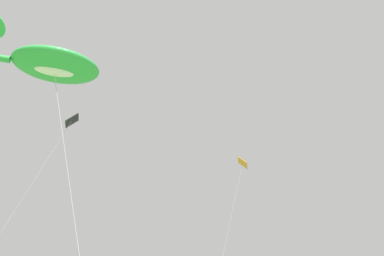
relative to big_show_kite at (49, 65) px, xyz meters
name	(u,v)px	position (x,y,z in m)	size (l,w,h in m)	color
big_show_kite	(49,65)	(0.00, 0.00, 0.00)	(10.81, 3.22, 13.78)	green
small_kite_delta_white	(65,132)	(1.89, 6.59, 1.32)	(4.73, 2.68, 15.93)	black
small_kite_stunt_black	(240,173)	(16.45, 9.52, 3.98)	(4.97, 2.60, 18.67)	orange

